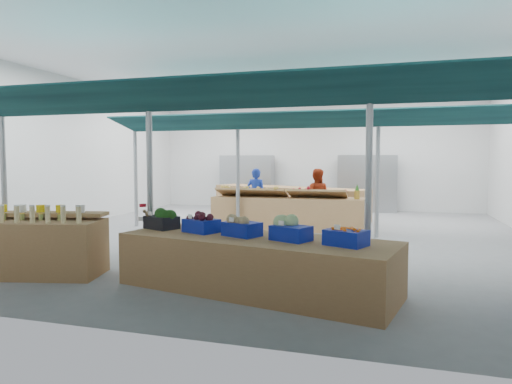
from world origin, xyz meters
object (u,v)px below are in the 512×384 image
Objects in this scene: veg_counter at (255,264)px; bottle_shelf at (39,246)px; vendor_right at (316,197)px; fruit_counter at (287,213)px; vendor_left at (256,195)px.

bottle_shelf is at bearing -165.85° from veg_counter.
vendor_right is (3.37, 6.97, 0.33)m from bottle_shelf.
fruit_counter is at bearing 60.94° from vendor_right.
vendor_left reaches higher than bottle_shelf.
vendor_left is 1.00× the size of vendor_right.
fruit_counter is 1.31m from vendor_right.
vendor_right reaches higher than veg_counter.
vendor_left and vendor_right have the same top height.
veg_counter is 7.14m from vendor_left.
bottle_shelf is 0.55× the size of veg_counter.
bottle_shelf reaches higher than veg_counter.
vendor_left is at bearing -0.45° from vendor_right.
vendor_left reaches higher than veg_counter.
bottle_shelf is 0.54× the size of fruit_counter.
veg_counter is 0.98× the size of fruit_counter.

